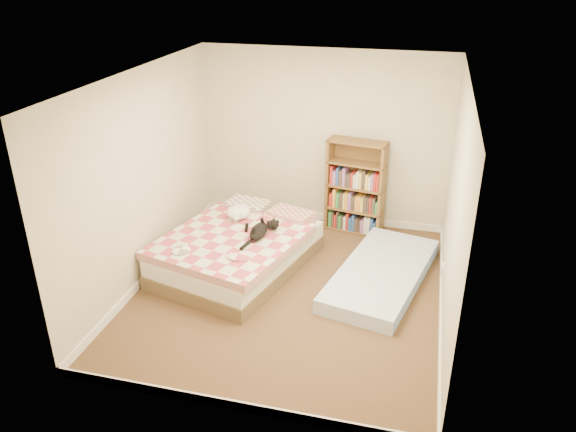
% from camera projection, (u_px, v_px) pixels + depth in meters
% --- Properties ---
extents(room, '(3.51, 4.01, 2.51)m').
position_uv_depth(room, '(289.00, 197.00, 6.15)').
color(room, '#4C2D20').
rests_on(room, ground).
extents(bed, '(1.90, 2.33, 0.55)m').
position_uv_depth(bed, '(239.00, 249.00, 7.06)').
color(bed, brown).
rests_on(bed, room).
extents(bookshelf, '(0.85, 0.40, 1.34)m').
position_uv_depth(bookshelf, '(355.00, 197.00, 7.89)').
color(bookshelf, brown).
rests_on(bookshelf, room).
extents(floor_mattress, '(1.33, 2.17, 0.18)m').
position_uv_depth(floor_mattress, '(381.00, 274.00, 6.80)').
color(floor_mattress, '#7D9CD1').
rests_on(floor_mattress, room).
extents(black_cat, '(0.40, 0.73, 0.16)m').
position_uv_depth(black_cat, '(260.00, 230.00, 6.84)').
color(black_cat, black).
rests_on(black_cat, bed).
extents(white_dog, '(0.44, 0.45, 0.16)m').
position_uv_depth(white_dog, '(239.00, 212.00, 7.28)').
color(white_dog, white).
rests_on(white_dog, bed).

